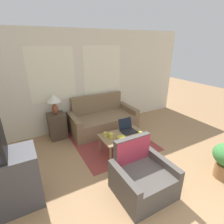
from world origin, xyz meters
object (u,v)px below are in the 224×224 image
(coffee_table, at_px, (123,137))
(snack_bowl, at_px, (122,137))
(couch, at_px, (102,120))
(armchair, at_px, (141,177))
(cup_navy, at_px, (140,133))
(cup_white, at_px, (105,134))
(cup_yellow, at_px, (111,136))
(table_lamp, at_px, (54,100))
(laptop, at_px, (127,128))

(coffee_table, bearing_deg, snack_bowl, -132.12)
(couch, distance_m, armchair, 2.31)
(cup_navy, xyz_separation_m, cup_white, (-0.69, 0.30, 0.01))
(couch, distance_m, cup_yellow, 1.27)
(coffee_table, bearing_deg, cup_white, 160.37)
(table_lamp, xyz_separation_m, coffee_table, (1.10, -1.35, -0.61))
(table_lamp, distance_m, laptop, 1.86)
(couch, height_order, cup_white, couch)
(cup_yellow, bearing_deg, couch, 72.70)
(armchair, height_order, laptop, armchair)
(snack_bowl, bearing_deg, laptop, 37.85)
(cup_navy, distance_m, snack_bowl, 0.44)
(armchair, bearing_deg, cup_white, 92.04)
(laptop, relative_size, snack_bowl, 1.66)
(couch, distance_m, cup_navy, 1.41)
(table_lamp, distance_m, snack_bowl, 1.85)
(armchair, distance_m, laptop, 1.30)
(couch, distance_m, coffee_table, 1.21)
(couch, height_order, table_lamp, table_lamp)
(cup_yellow, bearing_deg, coffee_table, -2.01)
(couch, height_order, cup_navy, couch)
(laptop, relative_size, cup_navy, 4.26)
(coffee_table, xyz_separation_m, cup_navy, (0.33, -0.17, 0.09))
(snack_bowl, bearing_deg, couch, 81.63)
(couch, xyz_separation_m, cup_navy, (0.24, -1.38, 0.19))
(table_lamp, height_order, cup_yellow, table_lamp)
(cup_navy, xyz_separation_m, snack_bowl, (-0.43, 0.05, -0.01))
(couch, bearing_deg, laptop, -84.88)
(cup_white, height_order, snack_bowl, cup_white)
(table_lamp, height_order, snack_bowl, table_lamp)
(coffee_table, bearing_deg, laptop, 30.27)
(armchair, distance_m, cup_white, 1.22)
(table_lamp, bearing_deg, couch, -7.02)
(cup_yellow, bearing_deg, armchair, -91.76)
(laptop, relative_size, cup_white, 3.49)
(cup_yellow, height_order, cup_white, cup_yellow)
(couch, bearing_deg, snack_bowl, -98.37)
(armchair, bearing_deg, cup_yellow, 88.24)
(laptop, distance_m, cup_navy, 0.32)
(coffee_table, height_order, snack_bowl, snack_bowl)
(table_lamp, height_order, cup_navy, table_lamp)
(couch, bearing_deg, cup_white, -112.60)
(coffee_table, relative_size, cup_yellow, 9.35)
(coffee_table, distance_m, snack_bowl, 0.18)
(couch, relative_size, laptop, 5.40)
(coffee_table, xyz_separation_m, laptop, (0.18, 0.11, 0.11))
(table_lamp, height_order, laptop, table_lamp)
(table_lamp, bearing_deg, cup_navy, -46.88)
(couch, height_order, coffee_table, couch)
(table_lamp, height_order, coffee_table, table_lamp)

